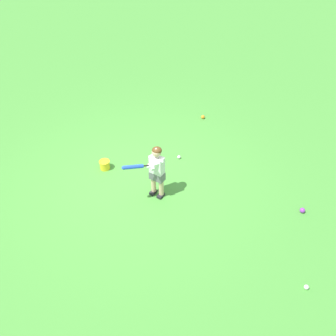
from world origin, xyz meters
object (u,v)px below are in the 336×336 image
object	(u,v)px
play_ball_behind_batter	(306,287)
play_ball_near_batter	(203,117)
play_ball_far_right	(302,210)
play_ball_midfield	(150,165)
play_ball_center_lawn	(179,157)
toy_bucket	(105,165)
child_batter	(156,168)

from	to	relation	value
play_ball_behind_batter	play_ball_near_batter	bearing A→B (deg)	145.02
play_ball_far_right	play_ball_behind_batter	bearing A→B (deg)	-62.29
play_ball_midfield	play_ball_behind_batter	bearing A→B (deg)	-8.97
play_ball_center_lawn	play_ball_behind_batter	bearing A→B (deg)	-19.24
play_ball_center_lawn	toy_bucket	size ratio (longest dim) A/B	0.34
child_batter	play_ball_near_batter	world-z (taller)	child_batter
play_ball_center_lawn	toy_bucket	distance (m)	1.53
play_ball_far_right	play_ball_center_lawn	size ratio (longest dim) A/B	1.31
play_ball_near_batter	play_ball_far_right	distance (m)	3.46
play_ball_behind_batter	toy_bucket	bearing A→B (deg)	-179.45
play_ball_behind_batter	play_ball_near_batter	world-z (taller)	play_ball_near_batter
play_ball_far_right	toy_bucket	xyz separation A→B (m)	(-3.57, -1.45, 0.05)
play_ball_near_batter	play_ball_center_lawn	distance (m)	1.66
play_ball_behind_batter	play_ball_midfield	world-z (taller)	play_ball_midfield
play_ball_far_right	play_ball_midfield	xyz separation A→B (m)	(-2.92, -0.83, -0.00)
child_batter	play_ball_behind_batter	size ratio (longest dim) A/B	14.80
child_batter	play_ball_behind_batter	xyz separation A→B (m)	(3.00, -0.05, -0.61)
child_batter	play_ball_near_batter	bearing A→B (deg)	108.86
child_batter	play_ball_center_lawn	distance (m)	1.34
child_batter	play_ball_far_right	xyz separation A→B (m)	(2.27, 1.35, -0.60)
play_ball_behind_batter	toy_bucket	world-z (taller)	toy_bucket
play_ball_behind_batter	play_ball_midfield	bearing A→B (deg)	171.03
play_ball_behind_batter	play_ball_far_right	size ratio (longest dim) A/B	0.77
play_ball_far_right	play_ball_midfield	bearing A→B (deg)	-164.18
play_ball_behind_batter	play_ball_center_lawn	world-z (taller)	same
play_ball_midfield	child_batter	bearing A→B (deg)	-38.80
play_ball_midfield	toy_bucket	bearing A→B (deg)	-136.40
child_batter	play_ball_midfield	size ratio (longest dim) A/B	11.64
play_ball_behind_batter	toy_bucket	xyz separation A→B (m)	(-4.31, -0.04, 0.06)
play_ball_near_batter	play_ball_behind_batter	bearing A→B (deg)	-34.98
child_batter	play_ball_far_right	bearing A→B (deg)	30.83
play_ball_far_right	play_ball_center_lawn	distance (m)	2.65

